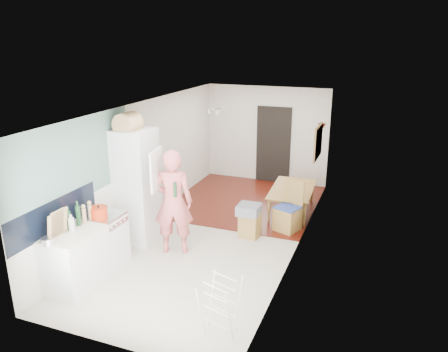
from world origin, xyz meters
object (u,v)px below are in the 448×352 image
Objects in this scene: dining_table at (293,202)px; dining_chair at (288,207)px; stool at (250,225)px; drying_rack at (220,307)px; person at (173,193)px.

dining_chair is (0.09, -0.95, 0.27)m from dining_table.
dining_table is at bearing 115.78° from dining_chair.
drying_rack is at bearing -79.84° from stool.
dining_table is 1.70× the size of drying_rack.
person is at bearing 148.96° from drying_rack.
drying_rack is at bearing 176.15° from dining_table.
dining_chair is at bearing 106.34° from drying_rack.
person reaches higher than dining_table.
person reaches higher than stool.
person is 2.54m from drying_rack.
stool is 0.59× the size of drying_rack.
person is 2.83× the size of drying_rack.
stool is (-0.62, -0.52, -0.27)m from dining_chair.
dining_table is at bearing 107.89° from drying_rack.
person is at bearing 143.93° from dining_table.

